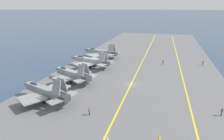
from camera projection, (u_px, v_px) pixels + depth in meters
ground_plane at (131, 86)px, 56.35m from camera, size 2000.00×2000.00×0.00m
carrier_deck at (131, 85)px, 56.29m from camera, size 217.13×53.02×0.40m
deck_stripe_foul_line at (186, 90)px, 52.51m from camera, size 195.36×5.57×0.01m
deck_stripe_centerline at (131, 84)px, 56.22m from camera, size 195.42×0.36×0.01m
parked_jet_nearest at (45, 91)px, 45.80m from camera, size 12.74×15.94×6.62m
parked_jet_second at (72, 74)px, 57.64m from camera, size 11.96×15.27×6.29m
parked_jet_third at (90, 61)px, 71.22m from camera, size 13.10×17.08×5.83m
parked_jet_fourth at (100, 52)px, 84.99m from camera, size 14.03×16.61×6.09m
crew_yellow_vest at (159, 140)px, 31.56m from camera, size 0.46×0.43×1.73m
crew_red_vest at (203, 63)px, 73.66m from camera, size 0.40×0.46×1.85m
crew_brown_vest at (89, 111)px, 40.27m from camera, size 0.40×0.28×1.67m
crew_blue_vest at (163, 62)px, 74.68m from camera, size 0.37×0.44×1.72m
crew_purple_vest at (222, 111)px, 39.98m from camera, size 0.34×0.43×1.77m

